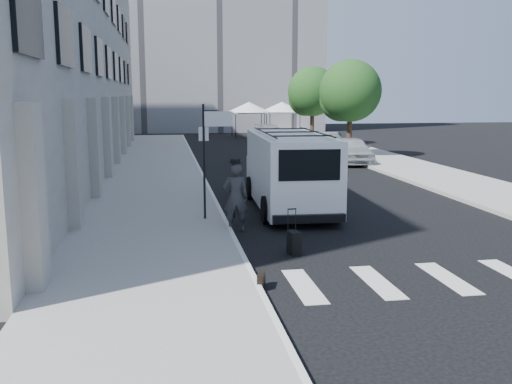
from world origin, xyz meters
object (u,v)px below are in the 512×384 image
object	(u,v)px
businessman	(236,197)
suitcase	(294,243)
parked_car_c	(270,133)
parked_car_b	(328,144)
parked_car_a	(352,150)
briefcase	(261,280)
cargo_van	(289,171)

from	to	relation	value
businessman	suitcase	size ratio (longest dim) A/B	1.76
parked_car_c	businessman	bearing A→B (deg)	-106.25
parked_car_b	parked_car_c	size ratio (longest dim) A/B	0.92
parked_car_b	parked_car_c	world-z (taller)	parked_car_b
suitcase	parked_car_a	xyz separation A→B (m)	(7.47, 17.74, 0.47)
briefcase	cargo_van	xyz separation A→B (m)	(2.35, 8.06, 1.16)
suitcase	cargo_van	xyz separation A→B (m)	(1.12, 5.72, 1.02)
briefcase	cargo_van	distance (m)	8.47
businessman	parked_car_b	distance (m)	21.63
businessman	parked_car_c	xyz separation A→B (m)	(6.79, 30.85, -0.30)
cargo_van	parked_car_b	xyz separation A→B (m)	(6.35, 16.79, -0.59)
suitcase	parked_car_a	bearing A→B (deg)	59.68
businessman	parked_car_c	bearing A→B (deg)	-99.34
briefcase	suitcase	size ratio (longest dim) A/B	0.39
parked_car_b	parked_car_a	bearing A→B (deg)	-88.12
suitcase	cargo_van	bearing A→B (deg)	71.44
cargo_van	parked_car_b	bearing A→B (deg)	71.41
briefcase	cargo_van	bearing A→B (deg)	91.62
parked_car_a	parked_car_b	world-z (taller)	parked_car_a
briefcase	parked_car_c	xyz separation A→B (m)	(6.90, 35.85, 0.53)
briefcase	parked_car_c	distance (m)	36.51
cargo_van	parked_car_c	distance (m)	28.17
businessman	briefcase	distance (m)	5.07
suitcase	parked_car_c	size ratio (longest dim) A/B	0.24
parked_car_c	briefcase	bearing A→B (deg)	-104.73
parked_car_b	parked_car_c	bearing A→B (deg)	101.17
cargo_van	businessman	bearing A→B (deg)	-124.13
parked_car_c	parked_car_a	bearing A→B (deg)	-87.32
cargo_van	parked_car_c	bearing A→B (deg)	82.83
suitcase	briefcase	bearing A→B (deg)	-125.21
businessman	cargo_van	bearing A→B (deg)	-123.18
briefcase	parked_car_a	bearing A→B (deg)	84.45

